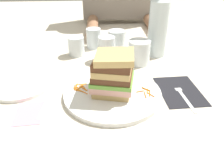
{
  "coord_description": "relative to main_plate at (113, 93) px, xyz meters",
  "views": [
    {
      "loc": [
        -0.02,
        -0.54,
        0.37
      ],
      "look_at": [
        0.01,
        0.04,
        0.05
      ],
      "focal_mm": 35.28,
      "sensor_mm": 36.0,
      "label": 1
    }
  ],
  "objects": [
    {
      "name": "carrot_shred_4",
      "position": [
        -0.11,
        0.03,
        0.01
      ],
      "size": [
        0.01,
        0.03,
        0.0
      ],
      "primitive_type": "cylinder",
      "rotation": [
        0.0,
        1.57,
        4.64
      ],
      "color": "orange",
      "rests_on": "main_plate"
    },
    {
      "name": "carrot_shred_2",
      "position": [
        -0.11,
        0.02,
        0.01
      ],
      "size": [
        0.02,
        0.01,
        0.0
      ],
      "primitive_type": "cylinder",
      "rotation": [
        0.0,
        1.57,
        5.74
      ],
      "color": "orange",
      "rests_on": "main_plate"
    },
    {
      "name": "carrot_shred_11",
      "position": [
        0.11,
        -0.02,
        0.01
      ],
      "size": [
        0.01,
        0.03,
        0.0
      ],
      "primitive_type": "cylinder",
      "rotation": [
        0.0,
        1.57,
        4.47
      ],
      "color": "orange",
      "rests_on": "main_plate"
    },
    {
      "name": "carrot_shred_8",
      "position": [
        -0.1,
        0.04,
        0.01
      ],
      "size": [
        0.03,
        0.01,
        0.0
      ],
      "primitive_type": "cylinder",
      "rotation": [
        0.0,
        1.57,
        0.19
      ],
      "color": "orange",
      "rests_on": "main_plate"
    },
    {
      "name": "carrot_shred_14",
      "position": [
        0.11,
        -0.03,
        0.01
      ],
      "size": [
        0.02,
        0.02,
        0.0
      ],
      "primitive_type": "cylinder",
      "rotation": [
        0.0,
        1.57,
        5.31
      ],
      "color": "orange",
      "rests_on": "main_plate"
    },
    {
      "name": "ground_plane",
      "position": [
        -0.01,
        -0.01,
        -0.01
      ],
      "size": [
        3.0,
        3.0,
        0.0
      ],
      "primitive_type": "plane",
      "color": "beige"
    },
    {
      "name": "carrot_shred_9",
      "position": [
        -0.09,
        0.03,
        0.01
      ],
      "size": [
        0.01,
        0.02,
        0.0
      ],
      "primitive_type": "cylinder",
      "rotation": [
        0.0,
        1.57,
        5.17
      ],
      "color": "orange",
      "rests_on": "main_plate"
    },
    {
      "name": "water_bottle",
      "position": [
        0.2,
        0.29,
        0.12
      ],
      "size": [
        0.08,
        0.08,
        0.28
      ],
      "color": "silver",
      "rests_on": "ground_plane"
    },
    {
      "name": "empty_tumbler_3",
      "position": [
        -0.06,
        0.38,
        0.04
      ],
      "size": [
        0.06,
        0.06,
        0.09
      ],
      "primitive_type": "cylinder",
      "color": "silver",
      "rests_on": "ground_plane"
    },
    {
      "name": "napkin_pink",
      "position": [
        -0.23,
        -0.07,
        -0.01
      ],
      "size": [
        0.08,
        0.1,
        0.0
      ],
      "primitive_type": "cube",
      "rotation": [
        0.0,
        0.0,
        0.09
      ],
      "color": "pink",
      "rests_on": "ground_plane"
    },
    {
      "name": "carrot_shred_10",
      "position": [
        0.08,
        -0.01,
        0.01
      ],
      "size": [
        0.02,
        0.01,
        0.0
      ],
      "primitive_type": "cylinder",
      "rotation": [
        0.0,
        1.57,
        0.26
      ],
      "color": "orange",
      "rests_on": "main_plate"
    },
    {
      "name": "carrot_shred_3",
      "position": [
        -0.08,
        0.01,
        0.01
      ],
      "size": [
        0.02,
        0.02,
        0.0
      ],
      "primitive_type": "cylinder",
      "rotation": [
        0.0,
        1.57,
        2.31
      ],
      "color": "orange",
      "rests_on": "main_plate"
    },
    {
      "name": "fork",
      "position": [
        0.21,
        -0.01,
        -0.0
      ],
      "size": [
        0.03,
        0.17,
        0.0
      ],
      "color": "silver",
      "rests_on": "napkin_dark"
    },
    {
      "name": "knife",
      "position": [
        -0.19,
        -0.01,
        -0.0
      ],
      "size": [
        0.03,
        0.2,
        0.0
      ],
      "color": "silver",
      "rests_on": "ground_plane"
    },
    {
      "name": "carrot_shred_13",
      "position": [
        0.1,
        -0.01,
        0.01
      ],
      "size": [
        0.01,
        0.03,
        0.0
      ],
      "primitive_type": "cylinder",
      "rotation": [
        0.0,
        1.57,
        1.37
      ],
      "color": "orange",
      "rests_on": "main_plate"
    },
    {
      "name": "carrot_shred_0",
      "position": [
        -0.1,
        0.01,
        0.01
      ],
      "size": [
        0.03,
        0.02,
        0.0
      ],
      "primitive_type": "cylinder",
      "rotation": [
        0.0,
        1.57,
        5.56
      ],
      "color": "orange",
      "rests_on": "main_plate"
    },
    {
      "name": "carrot_shred_12",
      "position": [
        0.09,
        -0.03,
        0.01
      ],
      "size": [
        0.0,
        0.03,
        0.0
      ],
      "primitive_type": "cylinder",
      "rotation": [
        0.0,
        1.57,
        1.57
      ],
      "color": "orange",
      "rests_on": "main_plate"
    },
    {
      "name": "empty_tumbler_1",
      "position": [
        -0.01,
        0.25,
        0.04
      ],
      "size": [
        0.06,
        0.06,
        0.1
      ],
      "primitive_type": "cylinder",
      "color": "silver",
      "rests_on": "ground_plane"
    },
    {
      "name": "juice_glass",
      "position": [
        0.11,
        0.21,
        0.03
      ],
      "size": [
        0.08,
        0.08,
        0.09
      ],
      "color": "white",
      "rests_on": "ground_plane"
    },
    {
      "name": "carrot_shred_7",
      "position": [
        -0.1,
        0.02,
        0.01
      ],
      "size": [
        0.01,
        0.02,
        0.0
      ],
      "primitive_type": "cylinder",
      "rotation": [
        0.0,
        1.57,
        4.01
      ],
      "color": "orange",
      "rests_on": "main_plate"
    },
    {
      "name": "carrot_shred_15",
      "position": [
        0.1,
        0.0,
        0.01
      ],
      "size": [
        0.02,
        0.02,
        0.0
      ],
      "primitive_type": "cylinder",
      "rotation": [
        0.0,
        1.57,
        5.54
      ],
      "color": "orange",
      "rests_on": "main_plate"
    },
    {
      "name": "side_plate",
      "position": [
        -0.29,
        0.07,
        -0.0
      ],
      "size": [
        0.2,
        0.2,
        0.01
      ],
      "primitive_type": "cylinder",
      "color": "white",
      "rests_on": "ground_plane"
    },
    {
      "name": "carrot_shred_1",
      "position": [
        -0.09,
        -0.0,
        0.01
      ],
      "size": [
        0.03,
        0.02,
        0.0
      ],
      "primitive_type": "cylinder",
      "rotation": [
        0.0,
        1.57,
        2.41
      ],
      "color": "orange",
      "rests_on": "main_plate"
    },
    {
      "name": "napkin_dark",
      "position": [
        0.21,
        0.01,
        -0.0
      ],
      "size": [
        0.13,
        0.18,
        0.0
      ],
      "primitive_type": "cube",
      "rotation": [
        0.0,
        0.0,
        0.05
      ],
      "color": "black",
      "rests_on": "ground_plane"
    },
    {
      "name": "carrot_shred_5",
      "position": [
        -0.11,
        0.01,
        0.01
      ],
      "size": [
        0.02,
        0.01,
        0.0
      ],
      "primitive_type": "cylinder",
      "rotation": [
        0.0,
        1.57,
        2.7
      ],
      "color": "orange",
      "rests_on": "main_plate"
    },
    {
      "name": "carrot_shred_6",
      "position": [
        -0.09,
        0.04,
        0.01
      ],
      "size": [
        0.02,
        0.02,
        0.0
      ],
      "primitive_type": "cylinder",
      "rotation": [
        0.0,
        1.57,
        0.59
      ],
      "color": "orange",
      "rests_on": "main_plate"
    },
    {
      "name": "sandwich",
      "position": [
        0.0,
        -0.0,
        0.07
      ],
      "size": [
        0.14,
        0.13,
        0.13
      ],
      "color": "tan",
      "rests_on": "main_plate"
    },
    {
      "name": "empty_tumbler_2",
      "position": [
        0.04,
        0.35,
        0.04
      ],
      "size": [
        0.07,
        0.07,
        0.09
      ],
      "primitive_type": "cylinder",
      "color": "silver",
      "rests_on": "ground_plane"
    },
    {
      "name": "empty_tumbler_0",
      "position": [
        -0.13,
        0.3,
        0.03
      ],
      "size": [
        0.07,
        0.07,
        0.08
      ],
      "primitive_type": "cylinder",
      "color": "silver",
      "rests_on": "ground_plane"
    },
    {
      "name": "main_plate",
      "position": [
        0.0,
        0.0,
        0.0
      ],
      "size": [
        0.29,
        0.29,
        0.01
      ],
      "primitive_type": "cylinder",
      "color": "white",
      "rests_on": "ground_plane"
    }
  ]
}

